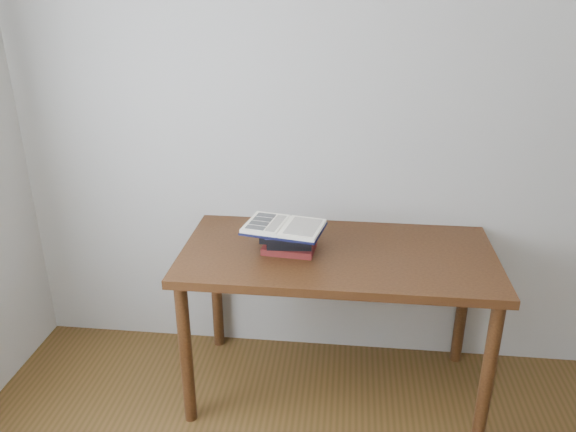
# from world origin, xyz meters

# --- Properties ---
(room_shell) EXTENTS (3.54, 3.54, 2.62)m
(room_shell) POSITION_xyz_m (-0.08, 0.01, 1.63)
(room_shell) COLOR #A8A69F
(room_shell) RESTS_ON ground
(desk) EXTENTS (1.48, 0.74, 0.79)m
(desk) POSITION_xyz_m (-0.03, 1.38, 0.69)
(desk) COLOR #4B2A12
(desk) RESTS_ON ground
(book_stack) EXTENTS (0.26, 0.19, 0.12)m
(book_stack) POSITION_xyz_m (-0.26, 1.36, 0.85)
(book_stack) COLOR maroon
(book_stack) RESTS_ON desk
(open_book) EXTENTS (0.39, 0.31, 0.03)m
(open_book) POSITION_xyz_m (-0.28, 1.33, 0.93)
(open_book) COLOR black
(open_book) RESTS_ON book_stack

